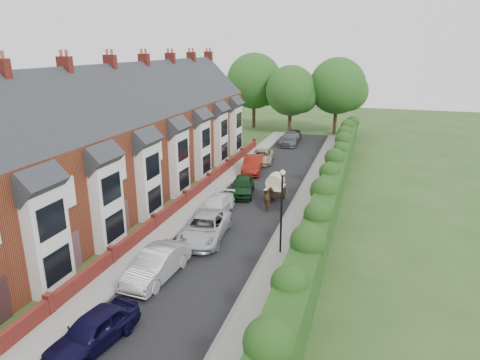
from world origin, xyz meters
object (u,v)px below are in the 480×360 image
Objects in this scene: car_grey at (290,139)px; horse at (269,199)px; lamppost at (282,201)px; car_black at (294,134)px; car_silver_b at (205,228)px; car_beige at (262,156)px; car_green at (243,186)px; car_red at (253,164)px; horse_cart at (275,185)px; car_white at (216,205)px; car_silver_a at (157,264)px; car_navy at (93,331)px.

horse is (2.67, -22.04, -0.01)m from car_grey.
lamppost reaches higher than car_black.
car_silver_b is 1.19× the size of car_beige.
car_green is at bearing -95.76° from car_black.
car_black is 2.43× the size of horse.
lamppost is 1.07× the size of car_red.
horse_cart reaches higher than car_beige.
lamppost is at bearing -72.73° from car_green.
car_silver_b is 1.05× the size of car_grey.
horse reaches higher than car_beige.
car_red is at bearing -83.86° from horse.
lamppost reaches higher than car_white.
car_black is (0.64, 36.42, -0.05)m from car_silver_a.
lamppost is 17.27m from car_red.
car_silver_a is 2.70× the size of horse.
car_white is 1.46× the size of horse_cart.
car_green is (0.46, 14.01, -0.03)m from car_silver_a.
car_green is 1.04× the size of car_black.
car_black is (0.00, 31.21, -0.03)m from car_silver_b.
lamppost is at bearing -82.22° from car_grey.
horse_cart reaches higher than horse.
car_grey is at bearing 99.78° from lamppost.
lamppost is 0.94× the size of car_silver_b.
lamppost is at bearing 71.86° from car_navy.
car_red is 1.05× the size of car_beige.
car_silver_b is (0.54, 10.81, 0.03)m from car_navy.
car_beige is at bearing 107.26° from lamppost.
car_white is 4.67m from car_green.
car_grey reaches higher than car_green.
horse reaches higher than car_black.
horse_cart is at bearing -88.68° from car_black.
car_navy is 30.01m from car_beige.
car_silver_a is 1.07× the size of car_green.
car_silver_b reaches higher than car_black.
car_silver_a is at bearing -97.74° from car_red.
car_white is 24.23m from car_grey.
car_silver_b reaches higher than car_navy.
car_green is 0.92× the size of car_red.
car_beige is (-0.02, 3.85, -0.15)m from car_red.
car_silver_a is 36.43m from car_black.
car_white is 11.18m from car_red.
car_silver_a is at bearing -140.78° from lamppost.
car_silver_b is 1.28× the size of car_black.
car_green is at bearing -93.19° from car_beige.
car_silver_b is 1.78× the size of horse_cart.
car_navy is at bearing -85.08° from car_silver_a.
car_silver_a is (-5.64, -4.60, -2.51)m from lamppost.
horse_cart is (3.21, 19.06, 0.54)m from car_navy.
horse is at bearing -76.23° from car_red.
car_grey is at bearing 99.58° from car_navy.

